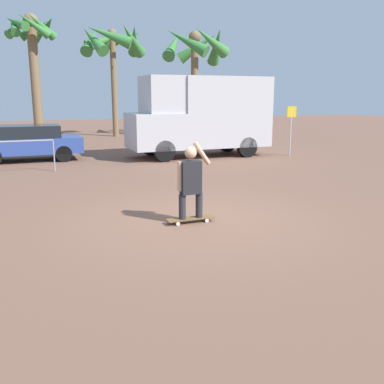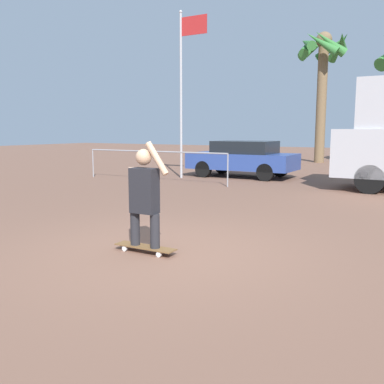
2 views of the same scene
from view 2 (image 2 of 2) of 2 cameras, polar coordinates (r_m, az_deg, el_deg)
ground_plane at (r=6.39m, az=-3.52°, el=-8.00°), size 80.00×80.00×0.00m
skateboard at (r=6.37m, az=-6.26°, el=-7.35°), size 0.97×0.24×0.09m
person_skateboarder at (r=6.20m, az=-6.39°, el=-0.10°), size 0.69×0.23×1.54m
parked_car_blue at (r=16.48m, az=6.81°, el=4.54°), size 4.01×1.86×1.38m
palm_tree_far_left at (r=25.10m, az=17.08°, el=16.32°), size 2.99×2.95×7.00m
flagpole at (r=16.09m, az=-1.11°, el=14.62°), size 1.13×0.12×6.04m
plaza_railing_segment at (r=14.94m, az=-5.10°, el=4.95°), size 5.71×0.05×1.08m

